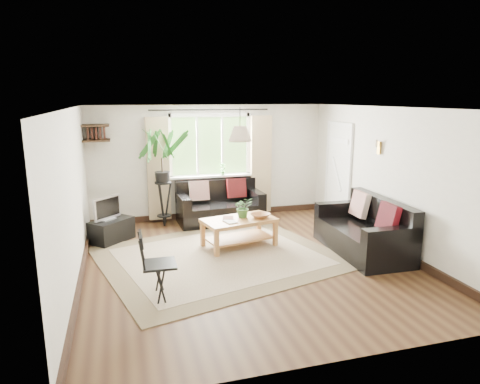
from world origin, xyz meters
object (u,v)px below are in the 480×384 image
object	(u,v)px
tv_stand	(112,230)
coffee_table	(239,233)
sofa_back	(220,203)
palm_stand	(163,178)
sofa_right	(362,227)
folding_chair	(159,265)

from	to	relation	value
tv_stand	coffee_table	bearing A→B (deg)	-67.10
sofa_back	coffee_table	xyz separation A→B (m)	(-0.03, -1.53, -0.15)
palm_stand	sofa_right	bearing A→B (deg)	-38.52
sofa_back	sofa_right	xyz separation A→B (m)	(1.87, -2.36, 0.03)
sofa_right	coffee_table	bearing A→B (deg)	-112.02
sofa_back	palm_stand	distance (m)	1.29
coffee_table	palm_stand	bearing A→B (deg)	125.42
sofa_back	folding_chair	bearing A→B (deg)	-118.56
sofa_right	folding_chair	distance (m)	3.50
sofa_back	folding_chair	size ratio (longest dim) A/B	1.93
sofa_back	coffee_table	bearing A→B (deg)	-93.47
sofa_right	palm_stand	bearing A→B (deg)	-127.02
tv_stand	sofa_back	bearing A→B (deg)	-27.97
sofa_right	palm_stand	distance (m)	3.91
coffee_table	folding_chair	distance (m)	2.21
sofa_back	coffee_table	distance (m)	1.54
sofa_back	palm_stand	xyz separation A→B (m)	(-1.15, 0.05, 0.58)
palm_stand	folding_chair	distance (m)	3.26
sofa_right	sofa_back	bearing A→B (deg)	-140.05
coffee_table	palm_stand	size ratio (longest dim) A/B	0.62
palm_stand	folding_chair	size ratio (longest dim) A/B	2.20
sofa_back	tv_stand	world-z (taller)	sofa_back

